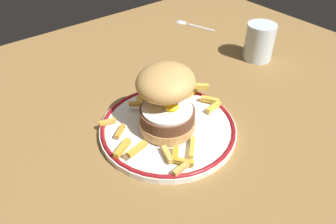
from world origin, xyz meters
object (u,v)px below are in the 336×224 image
(water_glass, at_px, (259,44))
(burger, at_px, (166,98))
(spoon, at_px, (185,22))
(dinner_plate, at_px, (168,128))

(water_glass, bearing_deg, burger, -168.57)
(burger, bearing_deg, spoon, 44.72)
(burger, height_order, spoon, burger)
(dinner_plate, relative_size, spoon, 1.95)
(dinner_plate, xyz_separation_m, burger, (-0.00, 0.00, 0.07))
(burger, distance_m, spoon, 0.50)
(burger, distance_m, water_glass, 0.36)
(burger, bearing_deg, water_glass, 11.43)
(dinner_plate, relative_size, burger, 1.95)
(water_glass, bearing_deg, dinner_plate, -167.86)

